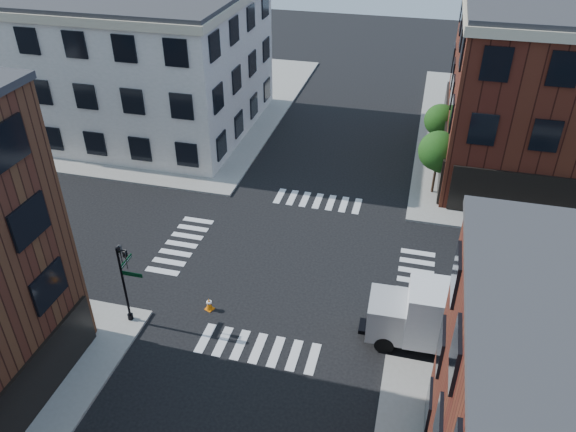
# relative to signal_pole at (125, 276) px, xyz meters

# --- Properties ---
(ground) EXTENTS (120.00, 120.00, 0.00)m
(ground) POSITION_rel_signal_pole_xyz_m (6.72, 6.68, -2.86)
(ground) COLOR black
(ground) RESTS_ON ground
(sidewalk_nw) EXTENTS (30.00, 30.00, 0.15)m
(sidewalk_nw) POSITION_rel_signal_pole_xyz_m (-14.28, 27.68, -2.78)
(sidewalk_nw) COLOR gray
(sidewalk_nw) RESTS_ON ground
(building_nw) EXTENTS (22.00, 16.00, 11.00)m
(building_nw) POSITION_rel_signal_pole_xyz_m (-12.28, 22.68, 2.64)
(building_nw) COLOR beige
(building_nw) RESTS_ON ground
(tree_near) EXTENTS (2.69, 2.69, 4.49)m
(tree_near) POSITION_rel_signal_pole_xyz_m (14.28, 16.65, 0.30)
(tree_near) COLOR black
(tree_near) RESTS_ON ground
(tree_far) EXTENTS (2.43, 2.43, 4.07)m
(tree_far) POSITION_rel_signal_pole_xyz_m (14.28, 22.65, 0.02)
(tree_far) COLOR black
(tree_far) RESTS_ON ground
(signal_pole) EXTENTS (1.29, 1.24, 4.60)m
(signal_pole) POSITION_rel_signal_pole_xyz_m (0.00, 0.00, 0.00)
(signal_pole) COLOR black
(signal_pole) RESTS_ON ground
(box_truck) EXTENTS (7.57, 2.49, 3.39)m
(box_truck) POSITION_rel_signal_pole_xyz_m (15.44, 2.07, -1.09)
(box_truck) COLOR silver
(box_truck) RESTS_ON ground
(traffic_cone) EXTENTS (0.53, 0.53, 0.74)m
(traffic_cone) POSITION_rel_signal_pole_xyz_m (3.47, 1.69, -2.50)
(traffic_cone) COLOR orange
(traffic_cone) RESTS_ON ground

